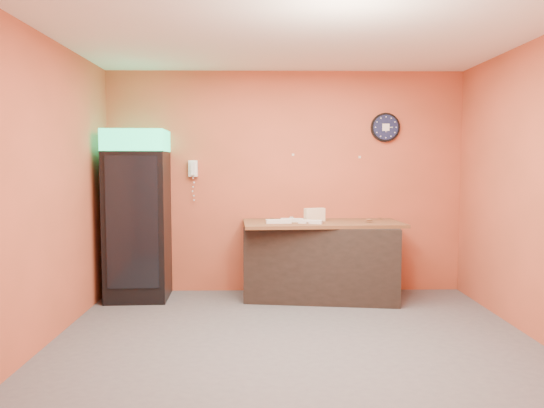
{
  "coord_description": "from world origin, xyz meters",
  "views": [
    {
      "loc": [
        -0.29,
        -4.75,
        1.65
      ],
      "look_at": [
        -0.19,
        0.6,
        1.23
      ],
      "focal_mm": 35.0,
      "sensor_mm": 36.0,
      "label": 1
    }
  ],
  "objects": [
    {
      "name": "floor",
      "position": [
        0.0,
        0.0,
        0.0
      ],
      "size": [
        4.5,
        4.5,
        0.0
      ],
      "primitive_type": "plane",
      "color": "#47474C",
      "rests_on": "ground"
    },
    {
      "name": "back_wall",
      "position": [
        0.0,
        2.0,
        1.4
      ],
      "size": [
        4.5,
        0.02,
        2.8
      ],
      "primitive_type": "cube",
      "color": "#C65438",
      "rests_on": "floor"
    },
    {
      "name": "left_wall",
      "position": [
        -2.25,
        0.0,
        1.4
      ],
      "size": [
        0.02,
        4.0,
        2.8
      ],
      "primitive_type": "cube",
      "color": "#C65438",
      "rests_on": "floor"
    },
    {
      "name": "right_wall",
      "position": [
        2.25,
        0.0,
        1.4
      ],
      "size": [
        0.02,
        4.0,
        2.8
      ],
      "primitive_type": "cube",
      "color": "#C65438",
      "rests_on": "floor"
    },
    {
      "name": "ceiling",
      "position": [
        0.0,
        0.0,
        2.8
      ],
      "size": [
        4.5,
        4.0,
        0.02
      ],
      "primitive_type": "cube",
      "color": "white",
      "rests_on": "back_wall"
    },
    {
      "name": "beverage_cooler",
      "position": [
        -1.8,
        1.6,
        1.0
      ],
      "size": [
        0.74,
        0.76,
        2.04
      ],
      "rotation": [
        0.0,
        0.0,
        0.04
      ],
      "color": "black",
      "rests_on": "floor"
    },
    {
      "name": "prep_counter",
      "position": [
        0.43,
        1.6,
        0.45
      ],
      "size": [
        1.89,
        1.03,
        0.9
      ],
      "primitive_type": "cube",
      "rotation": [
        0.0,
        0.0,
        -0.14
      ],
      "color": "black",
      "rests_on": "floor"
    },
    {
      "name": "wall_clock",
      "position": [
        1.27,
        1.97,
        2.09
      ],
      "size": [
        0.37,
        0.06,
        0.37
      ],
      "color": "black",
      "rests_on": "back_wall"
    },
    {
      "name": "wall_phone",
      "position": [
        -1.16,
        1.95,
        1.58
      ],
      "size": [
        0.11,
        0.1,
        0.2
      ],
      "color": "white",
      "rests_on": "back_wall"
    },
    {
      "name": "butcher_paper",
      "position": [
        0.43,
        1.6,
        0.92
      ],
      "size": [
        1.94,
        0.99,
        0.04
      ],
      "primitive_type": "cube",
      "rotation": [
        0.0,
        0.0,
        0.06
      ],
      "color": "brown",
      "rests_on": "prep_counter"
    },
    {
      "name": "sub_roll_stack",
      "position": [
        0.34,
        1.63,
        1.02
      ],
      "size": [
        0.27,
        0.17,
        0.16
      ],
      "rotation": [
        0.0,
        0.0,
        0.34
      ],
      "color": "beige",
      "rests_on": "butcher_paper"
    },
    {
      "name": "wrapped_sandwich_left",
      "position": [
        -0.1,
        1.44,
        0.96
      ],
      "size": [
        0.3,
        0.14,
        0.04
      ],
      "primitive_type": "cube",
      "rotation": [
        0.0,
        0.0,
        0.09
      ],
      "color": "silver",
      "rests_on": "butcher_paper"
    },
    {
      "name": "wrapped_sandwich_mid",
      "position": [
        0.27,
        1.41,
        0.96
      ],
      "size": [
        0.29,
        0.18,
        0.04
      ],
      "primitive_type": "cube",
      "rotation": [
        0.0,
        0.0,
        -0.28
      ],
      "color": "silver",
      "rests_on": "butcher_paper"
    },
    {
      "name": "wrapped_sandwich_right",
      "position": [
        0.07,
        1.59,
        0.96
      ],
      "size": [
        0.28,
        0.14,
        0.04
      ],
      "primitive_type": "cube",
      "rotation": [
        0.0,
        0.0,
        -0.14
      ],
      "color": "silver",
      "rests_on": "butcher_paper"
    },
    {
      "name": "kitchen_tool",
      "position": [
        0.06,
        1.65,
        0.97
      ],
      "size": [
        0.06,
        0.06,
        0.06
      ],
      "primitive_type": "cylinder",
      "color": "silver",
      "rests_on": "butcher_paper"
    }
  ]
}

